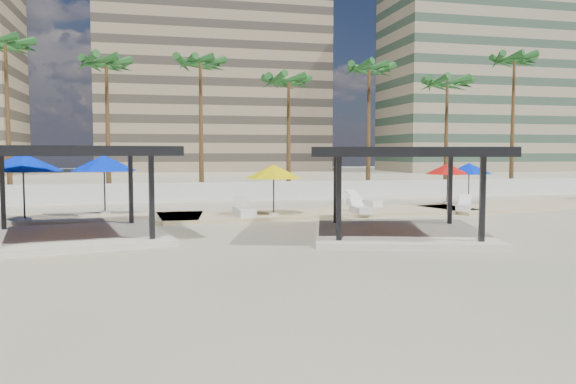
% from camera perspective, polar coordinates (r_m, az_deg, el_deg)
% --- Properties ---
extents(ground, '(200.00, 200.00, 0.00)m').
position_cam_1_polar(ground, '(20.86, 3.89, -4.48)').
color(ground, '#CAB185').
rests_on(ground, ground).
extents(promenade, '(44.45, 7.97, 0.24)m').
position_cam_1_polar(promenade, '(28.71, 3.14, -2.03)').
color(promenade, '#C6B284').
rests_on(promenade, ground).
extents(boundary_wall, '(56.00, 0.30, 1.20)m').
position_cam_1_polar(boundary_wall, '(36.31, -3.66, 0.08)').
color(boundary_wall, silver).
rests_on(boundary_wall, ground).
extents(building_mid, '(38.00, 16.00, 30.40)m').
position_cam_1_polar(building_mid, '(98.86, -7.61, 10.47)').
color(building_mid, '#847259').
rests_on(building_mid, ground).
extents(building_east, '(32.00, 15.00, 36.40)m').
position_cam_1_polar(building_east, '(102.37, 19.05, 11.75)').
color(building_east, gray).
rests_on(building_east, ground).
extents(pavilion_central, '(8.03, 8.03, 3.26)m').
position_cam_1_polar(pavilion_central, '(21.05, 11.35, 0.85)').
color(pavilion_central, beige).
rests_on(pavilion_central, ground).
extents(pavilion_west, '(7.56, 7.56, 3.30)m').
position_cam_1_polar(pavilion_west, '(21.33, -21.05, 0.76)').
color(pavilion_west, beige).
rests_on(pavilion_west, ground).
extents(umbrella_a, '(3.66, 3.66, 2.90)m').
position_cam_1_polar(umbrella_a, '(26.05, -25.33, 2.74)').
color(umbrella_a, beige).
rests_on(umbrella_a, promenade).
extents(umbrella_b, '(2.92, 2.92, 2.35)m').
position_cam_1_polar(umbrella_b, '(26.08, -1.47, 2.08)').
color(umbrella_b, beige).
rests_on(umbrella_b, promenade).
extents(umbrella_c, '(2.62, 2.62, 2.30)m').
position_cam_1_polar(umbrella_c, '(33.17, 15.91, 2.27)').
color(umbrella_c, beige).
rests_on(umbrella_c, promenade).
extents(umbrella_d, '(3.34, 3.34, 2.32)m').
position_cam_1_polar(umbrella_d, '(33.86, 17.92, 2.27)').
color(umbrella_d, beige).
rests_on(umbrella_d, promenade).
extents(umbrella_f, '(4.00, 4.00, 2.80)m').
position_cam_1_polar(umbrella_f, '(28.00, -18.19, 2.80)').
color(umbrella_f, beige).
rests_on(umbrella_f, promenade).
extents(lounger_a, '(0.83, 2.26, 0.84)m').
position_cam_1_polar(lounger_a, '(26.00, -4.51, -1.96)').
color(lounger_a, white).
rests_on(lounger_a, promenade).
extents(lounger_b, '(0.73, 1.94, 0.72)m').
position_cam_1_polar(lounger_b, '(27.46, 7.32, -1.72)').
color(lounger_b, white).
rests_on(lounger_b, promenade).
extents(lounger_c, '(1.57, 2.29, 0.83)m').
position_cam_1_polar(lounger_c, '(31.15, 7.67, -1.00)').
color(lounger_c, white).
rests_on(lounger_c, promenade).
extents(lounger_d, '(1.62, 1.91, 0.73)m').
position_cam_1_polar(lounger_d, '(29.90, 17.44, -1.40)').
color(lounger_d, white).
rests_on(lounger_d, promenade).
extents(palm_b, '(3.00, 3.00, 10.67)m').
position_cam_1_polar(palm_b, '(39.90, -26.78, 12.72)').
color(palm_b, brown).
rests_on(palm_b, ground).
extents(palm_c, '(3.00, 3.00, 9.58)m').
position_cam_1_polar(palm_c, '(38.27, -17.97, 11.81)').
color(palm_c, brown).
rests_on(palm_c, ground).
extents(palm_d, '(3.00, 3.00, 9.98)m').
position_cam_1_polar(palm_d, '(39.14, -8.89, 12.32)').
color(palm_d, brown).
rests_on(palm_d, ground).
extents(palm_e, '(3.00, 3.00, 8.88)m').
position_cam_1_polar(palm_e, '(39.46, 0.06, 10.79)').
color(palm_e, brown).
rests_on(palm_e, ground).
extents(palm_f, '(3.00, 3.00, 9.95)m').
position_cam_1_polar(palm_f, '(41.58, 8.23, 11.80)').
color(palm_f, brown).
rests_on(palm_f, ground).
extents(palm_g, '(3.00, 3.00, 9.04)m').
position_cam_1_polar(palm_g, '(43.67, 15.87, 10.18)').
color(palm_g, brown).
rests_on(palm_g, ground).
extents(palm_h, '(3.00, 3.00, 11.07)m').
position_cam_1_polar(palm_h, '(47.59, 22.00, 11.82)').
color(palm_h, brown).
rests_on(palm_h, ground).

